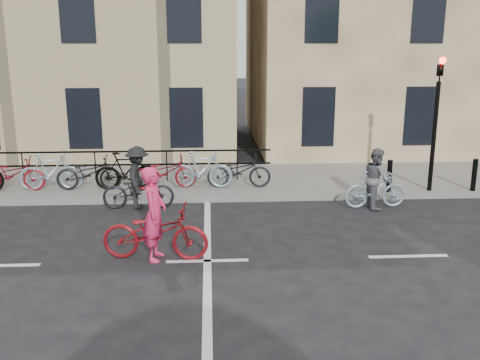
{
  "coord_description": "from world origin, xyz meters",
  "views": [
    {
      "loc": [
        0.07,
        -9.73,
        4.08
      ],
      "look_at": [
        0.76,
        2.07,
        1.1
      ],
      "focal_mm": 40.0,
      "sensor_mm": 36.0,
      "label": 1
    }
  ],
  "objects": [
    {
      "name": "cyclist_grey",
      "position": [
        4.33,
        3.3,
        0.63
      ],
      "size": [
        1.64,
        0.79,
        1.56
      ],
      "rotation": [
        0.0,
        0.0,
        1.63
      ],
      "color": "#8FAABB",
      "rests_on": "ground"
    },
    {
      "name": "bollard_east",
      "position": [
        5.0,
        4.25,
        0.6
      ],
      "size": [
        0.14,
        0.14,
        0.9
      ],
      "primitive_type": "cylinder",
      "color": "black",
      "rests_on": "sidewalk"
    },
    {
      "name": "bollard_west",
      "position": [
        7.4,
        4.25,
        0.6
      ],
      "size": [
        0.14,
        0.14,
        0.9
      ],
      "primitive_type": "cylinder",
      "color": "black",
      "rests_on": "sidewalk"
    },
    {
      "name": "traffic_light",
      "position": [
        6.2,
        4.34,
        2.45
      ],
      "size": [
        0.18,
        0.3,
        3.9
      ],
      "color": "black",
      "rests_on": "sidewalk"
    },
    {
      "name": "sidewalk",
      "position": [
        -4.0,
        6.0,
        0.07
      ],
      "size": [
        46.0,
        4.0,
        0.15
      ],
      "primitive_type": "cube",
      "color": "slate",
      "rests_on": "ground"
    },
    {
      "name": "ground",
      "position": [
        0.0,
        0.0,
        0.0
      ],
      "size": [
        120.0,
        120.0,
        0.0
      ],
      "primitive_type": "plane",
      "color": "black",
      "rests_on": "ground"
    },
    {
      "name": "cyclist_pink",
      "position": [
        -1.01,
        0.18,
        0.64
      ],
      "size": [
        2.16,
        0.98,
        1.85
      ],
      "rotation": [
        0.0,
        0.0,
        1.44
      ],
      "color": "maroon",
      "rests_on": "ground"
    },
    {
      "name": "cyclist_dark",
      "position": [
        -1.76,
        3.61,
        0.64
      ],
      "size": [
        1.83,
        1.06,
        1.62
      ],
      "rotation": [
        0.0,
        0.0,
        1.59
      ],
      "color": "black",
      "rests_on": "ground"
    },
    {
      "name": "parked_bikes",
      "position": [
        -3.3,
        5.04,
        0.64
      ],
      "size": [
        10.4,
        1.23,
        1.05
      ],
      "color": "black",
      "rests_on": "sidewalk"
    }
  ]
}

